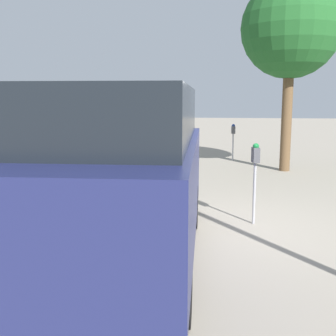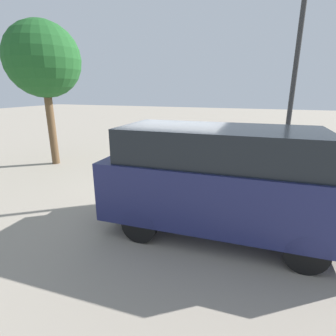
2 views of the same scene
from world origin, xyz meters
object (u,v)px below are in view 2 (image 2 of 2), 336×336
at_px(parking_meter_near, 168,159).
at_px(street_tree, 43,61).
at_px(lamp_post, 288,125).
at_px(parked_van, 222,178).

bearing_deg(parking_meter_near, street_tree, 157.08).
distance_m(lamp_post, parked_van, 4.13).
xyz_separation_m(parking_meter_near, street_tree, (-5.71, 1.39, 3.12)).
bearing_deg(parking_meter_near, lamp_post, 19.43).
height_order(parked_van, street_tree, street_tree).
relative_size(parked_van, street_tree, 0.91).
distance_m(parked_van, street_tree, 8.83).
bearing_deg(street_tree, parked_van, -23.54).
xyz_separation_m(parking_meter_near, lamp_post, (3.39, 1.86, 0.93)).
xyz_separation_m(lamp_post, street_tree, (-9.10, -0.47, 2.18)).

